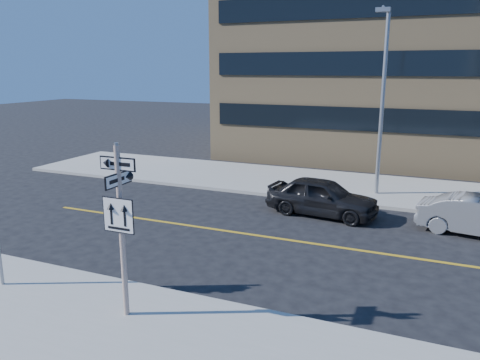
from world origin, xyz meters
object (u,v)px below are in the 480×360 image
at_px(sign_pole, 121,221).
at_px(parked_car_b, 480,217).
at_px(streetlight_a, 383,92).
at_px(parked_car_a, 322,197).

xyz_separation_m(sign_pole, parked_car_b, (8.01, 9.60, -1.75)).
relative_size(sign_pole, streetlight_a, 0.51).
relative_size(sign_pole, parked_car_a, 0.91).
bearing_deg(parked_car_a, parked_car_b, -85.11).
height_order(sign_pole, parked_car_a, sign_pole).
height_order(parked_car_a, parked_car_b, parked_car_a).
xyz_separation_m(parked_car_b, streetlight_a, (-4.01, 3.68, 4.07)).
bearing_deg(sign_pole, parked_car_b, 50.15).
bearing_deg(parked_car_a, streetlight_a, -18.82).
bearing_deg(streetlight_a, parked_car_a, -115.57).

